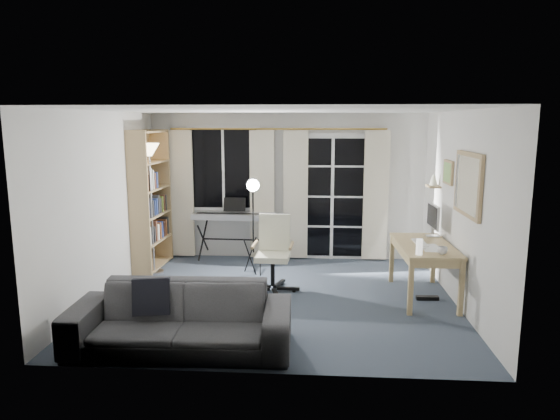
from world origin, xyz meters
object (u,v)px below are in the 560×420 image
object	(u,v)px
torchiere_lamp	(150,169)
desk	(424,251)
studio_light	(253,196)
monitor	(433,217)
mug	(443,250)
sofa	(180,308)
bookshelf	(147,203)
office_chair	(274,246)
keyboard_piano	(234,217)

from	to	relation	value
torchiere_lamp	desk	bearing A→B (deg)	-11.77
studio_light	monitor	size ratio (longest dim) A/B	2.90
monitor	mug	world-z (taller)	monitor
monitor	sofa	size ratio (longest dim) A/B	0.23
bookshelf	sofa	xyz separation A→B (m)	(1.26, -2.81, -0.59)
studio_light	desk	size ratio (longest dim) A/B	1.11
bookshelf	desk	world-z (taller)	bookshelf
mug	monitor	bearing A→B (deg)	84.19
office_chair	desk	world-z (taller)	office_chair
keyboard_piano	studio_light	size ratio (longest dim) A/B	0.91
office_chair	monitor	size ratio (longest dim) A/B	1.99
bookshelf	sofa	world-z (taller)	bookshelf
mug	desk	bearing A→B (deg)	101.31
studio_light	mug	bearing A→B (deg)	-36.69
desk	keyboard_piano	bearing A→B (deg)	149.01
mug	sofa	bearing A→B (deg)	-157.13
torchiere_lamp	sofa	world-z (taller)	torchiere_lamp
monitor	office_chair	bearing A→B (deg)	-175.31
desk	sofa	world-z (taller)	sofa
torchiere_lamp	desk	distance (m)	4.03
sofa	office_chair	bearing A→B (deg)	65.97
desk	sofa	distance (m)	3.24
bookshelf	studio_light	size ratio (longest dim) A/B	1.44
office_chair	torchiere_lamp	bearing A→B (deg)	165.29
keyboard_piano	desk	distance (m)	3.14
sofa	torchiere_lamp	bearing A→B (deg)	111.74
bookshelf	monitor	distance (m)	4.26
desk	mug	world-z (taller)	mug
torchiere_lamp	monitor	size ratio (longest dim) A/B	3.81
desk	mug	distance (m)	0.53
office_chair	mug	world-z (taller)	office_chair
torchiere_lamp	studio_light	size ratio (longest dim) A/B	1.31
office_chair	sofa	size ratio (longest dim) A/B	0.46
bookshelf	studio_light	distance (m)	1.73
bookshelf	studio_light	bearing A→B (deg)	-7.84
keyboard_piano	monitor	bearing A→B (deg)	-18.64
bookshelf	sofa	bearing A→B (deg)	-63.45
studio_light	monitor	bearing A→B (deg)	-16.37
bookshelf	monitor	size ratio (longest dim) A/B	4.18
sofa	mug	bearing A→B (deg)	21.10
office_chair	sofa	xyz separation A→B (m)	(-0.78, -1.92, -0.17)
office_chair	mug	xyz separation A→B (m)	(2.06, -0.72, 0.17)
office_chair	sofa	bearing A→B (deg)	-109.63
office_chair	desk	size ratio (longest dim) A/B	0.76
keyboard_piano	mug	world-z (taller)	keyboard_piano
office_chair	desk	distance (m)	1.98
monitor	sofa	world-z (taller)	monitor
studio_light	bookshelf	bearing A→B (deg)	161.40
office_chair	sofa	distance (m)	2.08
studio_light	office_chair	size ratio (longest dim) A/B	1.46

